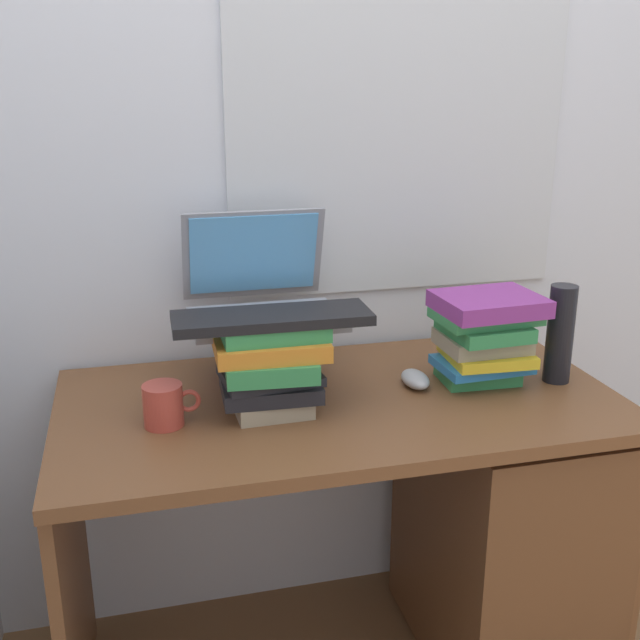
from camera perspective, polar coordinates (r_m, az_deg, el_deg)
wall_back at (r=1.98m, az=-1.36°, el=12.98°), size 6.00×0.06×2.60m
desk at (r=2.00m, az=10.69°, el=-14.27°), size 1.27×0.67×0.76m
book_stack_tall at (r=1.80m, az=-4.07°, el=-2.34°), size 0.24×0.19×0.15m
book_stack_keyboard_riser at (r=1.65m, az=-3.69°, el=-3.40°), size 0.25×0.20×0.20m
book_stack_side at (r=1.84m, az=12.17°, el=-1.07°), size 0.24×0.20×0.22m
laptop at (r=1.83m, az=-4.47°, el=2.17°), size 0.35×0.32×0.24m
keyboard at (r=1.62m, az=-3.61°, el=0.16°), size 0.42×0.15×0.02m
computer_mouse at (r=1.82m, az=7.13°, el=-4.41°), size 0.06×0.10×0.04m
mug at (r=1.64m, az=-11.56°, el=-6.24°), size 0.12×0.08×0.09m
water_bottle at (r=1.89m, az=17.49°, el=-1.00°), size 0.06×0.06×0.24m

